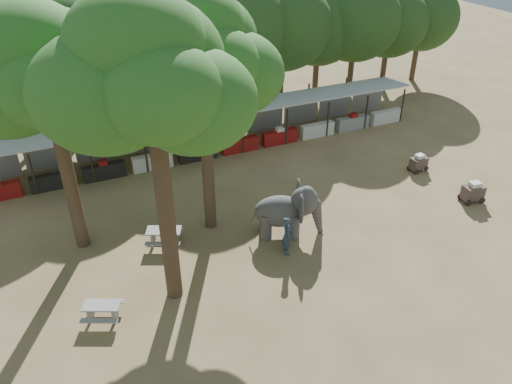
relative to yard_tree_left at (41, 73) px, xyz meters
name	(u,v)px	position (x,y,z in m)	size (l,w,h in m)	color
ground	(325,283)	(9.13, -7.19, -8.20)	(100.00, 100.00, 0.00)	brown
vendor_stalls	(213,132)	(9.13, 6.65, -7.02)	(28.00, 2.99, 2.80)	#A5A8AD
yard_tree_left	(41,73)	(0.00, 0.00, 0.00)	(7.10, 6.90, 11.02)	#332316
yard_tree_center	(145,76)	(3.00, -5.00, 1.01)	(7.10, 6.90, 12.04)	#332316
yard_tree_back	(197,53)	(6.00, -1.00, 0.34)	(7.10, 6.90, 11.36)	#332316
backdrop_trees	(184,43)	(9.13, 11.81, -2.69)	(46.46, 5.95, 8.33)	#332316
elephant	(288,210)	(9.32, -3.28, -6.91)	(3.46, 2.70, 2.58)	#3C3A3A
handler	(287,236)	(8.57, -4.63, -7.24)	(0.69, 0.46, 1.91)	#26384C
picnic_table_near	(102,309)	(0.22, -5.40, -7.74)	(1.82, 1.75, 0.71)	gray
picnic_table_far	(164,235)	(3.65, -1.73, -7.68)	(2.03, 1.95, 0.80)	gray
cart_front	(473,192)	(19.59, -4.73, -7.63)	(1.29, 0.94, 1.16)	#3A2B25
cart_back	(419,163)	(19.19, -0.87, -7.68)	(1.14, 0.81, 1.05)	#3A2B25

